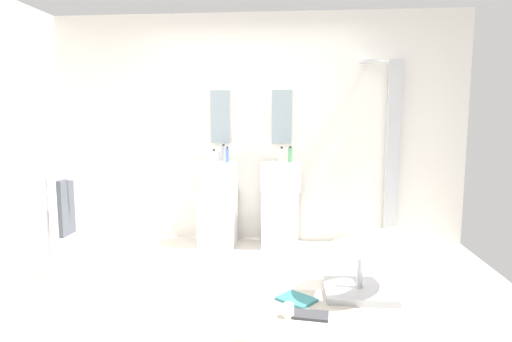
{
  "coord_description": "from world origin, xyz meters",
  "views": [
    {
      "loc": [
        0.49,
        -3.31,
        1.45
      ],
      "look_at": [
        0.15,
        0.55,
        0.95
      ],
      "focal_mm": 29.97,
      "sensor_mm": 36.0,
      "label": 1
    }
  ],
  "objects_px": {
    "shower_column": "(391,150)",
    "magazine_charcoal": "(309,315)",
    "soap_bottle_white": "(214,157)",
    "soap_bottle_grey": "(224,153)",
    "soap_bottle_clear": "(282,156)",
    "pedestal_sink_right": "(280,203)",
    "soap_bottle_green": "(290,155)",
    "coffee_mug": "(289,310)",
    "magazine_teal": "(296,299)",
    "towel_rack": "(63,210)",
    "soap_bottle_blue": "(227,155)",
    "lounge_chair": "(360,253)",
    "pedestal_sink_left": "(218,202)",
    "soap_bottle_amber": "(282,156)"
  },
  "relations": [
    {
      "from": "shower_column",
      "to": "magazine_charcoal",
      "type": "relative_size",
      "value": 7.37
    },
    {
      "from": "soap_bottle_white",
      "to": "soap_bottle_grey",
      "type": "height_order",
      "value": "soap_bottle_grey"
    },
    {
      "from": "soap_bottle_clear",
      "to": "pedestal_sink_right",
      "type": "bearing_deg",
      "value": 97.05
    },
    {
      "from": "soap_bottle_green",
      "to": "coffee_mug",
      "type": "bearing_deg",
      "value": -89.58
    },
    {
      "from": "magazine_teal",
      "to": "coffee_mug",
      "type": "relative_size",
      "value": 2.63
    },
    {
      "from": "coffee_mug",
      "to": "towel_rack",
      "type": "bearing_deg",
      "value": 163.14
    },
    {
      "from": "magazine_charcoal",
      "to": "soap_bottle_blue",
      "type": "height_order",
      "value": "soap_bottle_blue"
    },
    {
      "from": "pedestal_sink_right",
      "to": "lounge_chair",
      "type": "bearing_deg",
      "value": -61.43
    },
    {
      "from": "towel_rack",
      "to": "magazine_teal",
      "type": "height_order",
      "value": "towel_rack"
    },
    {
      "from": "soap_bottle_clear",
      "to": "soap_bottle_blue",
      "type": "bearing_deg",
      "value": 170.6
    },
    {
      "from": "pedestal_sink_left",
      "to": "soap_bottle_amber",
      "type": "height_order",
      "value": "soap_bottle_amber"
    },
    {
      "from": "lounge_chair",
      "to": "soap_bottle_green",
      "type": "height_order",
      "value": "soap_bottle_green"
    },
    {
      "from": "towel_rack",
      "to": "magazine_charcoal",
      "type": "distance_m",
      "value": 2.3
    },
    {
      "from": "soap_bottle_blue",
      "to": "soap_bottle_green",
      "type": "relative_size",
      "value": 0.99
    },
    {
      "from": "lounge_chair",
      "to": "magazine_charcoal",
      "type": "distance_m",
      "value": 0.7
    },
    {
      "from": "pedestal_sink_right",
      "to": "soap_bottle_amber",
      "type": "xyz_separation_m",
      "value": [
        0.01,
        0.13,
        0.52
      ]
    },
    {
      "from": "towel_rack",
      "to": "soap_bottle_clear",
      "type": "relative_size",
      "value": 5.09
    },
    {
      "from": "pedestal_sink_left",
      "to": "coffee_mug",
      "type": "bearing_deg",
      "value": -64.66
    },
    {
      "from": "soap_bottle_grey",
      "to": "soap_bottle_green",
      "type": "height_order",
      "value": "soap_bottle_grey"
    },
    {
      "from": "pedestal_sink_right",
      "to": "soap_bottle_blue",
      "type": "xyz_separation_m",
      "value": [
        -0.59,
        -0.01,
        0.53
      ]
    },
    {
      "from": "shower_column",
      "to": "lounge_chair",
      "type": "height_order",
      "value": "shower_column"
    },
    {
      "from": "pedestal_sink_left",
      "to": "soap_bottle_amber",
      "type": "bearing_deg",
      "value": 10.1
    },
    {
      "from": "shower_column",
      "to": "lounge_chair",
      "type": "distance_m",
      "value": 1.7
    },
    {
      "from": "magazine_charcoal",
      "to": "soap_bottle_clear",
      "type": "xyz_separation_m",
      "value": [
        -0.25,
        1.6,
        1.0
      ]
    },
    {
      "from": "soap_bottle_grey",
      "to": "soap_bottle_blue",
      "type": "bearing_deg",
      "value": -64.12
    },
    {
      "from": "pedestal_sink_right",
      "to": "soap_bottle_amber",
      "type": "relative_size",
      "value": 7.09
    },
    {
      "from": "towel_rack",
      "to": "soap_bottle_green",
      "type": "bearing_deg",
      "value": 30.93
    },
    {
      "from": "magazine_teal",
      "to": "towel_rack",
      "type": "bearing_deg",
      "value": -150.54
    },
    {
      "from": "soap_bottle_green",
      "to": "soap_bottle_white",
      "type": "bearing_deg",
      "value": -164.64
    },
    {
      "from": "pedestal_sink_left",
      "to": "soap_bottle_amber",
      "type": "xyz_separation_m",
      "value": [
        0.72,
        0.13,
        0.52
      ]
    },
    {
      "from": "towel_rack",
      "to": "soap_bottle_green",
      "type": "distance_m",
      "value": 2.35
    },
    {
      "from": "pedestal_sink_left",
      "to": "soap_bottle_white",
      "type": "relative_size",
      "value": 6.52
    },
    {
      "from": "soap_bottle_clear",
      "to": "soap_bottle_green",
      "type": "xyz_separation_m",
      "value": [
        0.09,
        0.17,
        -0.0
      ]
    },
    {
      "from": "soap_bottle_blue",
      "to": "pedestal_sink_left",
      "type": "bearing_deg",
      "value": 175.72
    },
    {
      "from": "magazine_teal",
      "to": "pedestal_sink_left",
      "type": "bearing_deg",
      "value": 159.55
    },
    {
      "from": "towel_rack",
      "to": "magazine_teal",
      "type": "relative_size",
      "value": 3.49
    },
    {
      "from": "soap_bottle_clear",
      "to": "shower_column",
      "type": "bearing_deg",
      "value": 13.36
    },
    {
      "from": "pedestal_sink_left",
      "to": "soap_bottle_white",
      "type": "xyz_separation_m",
      "value": [
        -0.0,
        -0.16,
        0.52
      ]
    },
    {
      "from": "lounge_chair",
      "to": "soap_bottle_amber",
      "type": "xyz_separation_m",
      "value": [
        -0.67,
        1.39,
        0.66
      ]
    },
    {
      "from": "soap_bottle_white",
      "to": "soap_bottle_green",
      "type": "distance_m",
      "value": 0.84
    },
    {
      "from": "towel_rack",
      "to": "magazine_charcoal",
      "type": "bearing_deg",
      "value": -15.09
    },
    {
      "from": "magazine_teal",
      "to": "soap_bottle_clear",
      "type": "relative_size",
      "value": 1.46
    },
    {
      "from": "lounge_chair",
      "to": "soap_bottle_blue",
      "type": "distance_m",
      "value": 1.91
    },
    {
      "from": "soap_bottle_amber",
      "to": "magazine_charcoal",
      "type": "bearing_deg",
      "value": -82.28
    },
    {
      "from": "soap_bottle_green",
      "to": "soap_bottle_grey",
      "type": "bearing_deg",
      "value": 175.39
    },
    {
      "from": "lounge_chair",
      "to": "soap_bottle_green",
      "type": "distance_m",
      "value": 1.59
    },
    {
      "from": "soap_bottle_clear",
      "to": "coffee_mug",
      "type": "bearing_deg",
      "value": -86.37
    },
    {
      "from": "soap_bottle_blue",
      "to": "lounge_chair",
      "type": "bearing_deg",
      "value": -44.43
    },
    {
      "from": "towel_rack",
      "to": "soap_bottle_blue",
      "type": "distance_m",
      "value": 1.75
    },
    {
      "from": "soap_bottle_amber",
      "to": "soap_bottle_green",
      "type": "relative_size",
      "value": 0.81
    }
  ]
}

